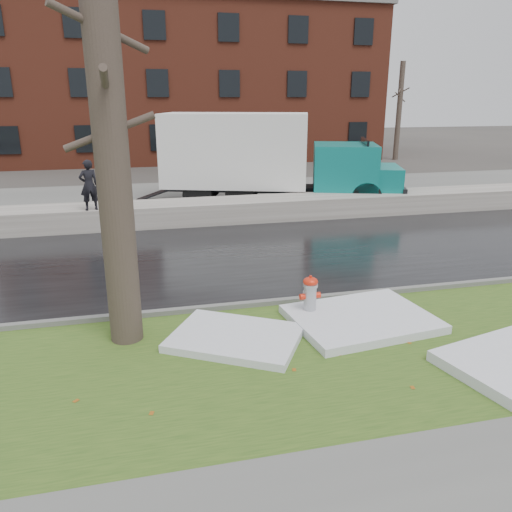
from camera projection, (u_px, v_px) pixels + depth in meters
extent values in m
plane|color=#47423D|center=(245.00, 330.00, 9.38)|extent=(120.00, 120.00, 0.00)
cube|color=#2B4C19|center=(261.00, 362.00, 8.22)|extent=(60.00, 4.50, 0.04)
cube|color=black|center=(210.00, 258.00, 13.55)|extent=(60.00, 7.00, 0.03)
cube|color=slate|center=(181.00, 199.00, 21.43)|extent=(60.00, 9.00, 0.03)
cube|color=slate|center=(235.00, 306.00, 10.29)|extent=(60.00, 0.15, 0.14)
cube|color=#AFA8A0|center=(192.00, 212.00, 17.33)|extent=(60.00, 1.60, 0.75)
cube|color=maroon|center=(184.00, 86.00, 36.11)|extent=(26.00, 12.00, 10.00)
cylinder|color=brown|center=(64.00, 113.00, 31.17)|extent=(0.36, 0.36, 6.50)
cylinder|color=brown|center=(62.00, 97.00, 30.88)|extent=(0.84, 1.62, 0.73)
cylinder|color=brown|center=(60.00, 82.00, 30.61)|extent=(1.08, 1.26, 0.66)
cylinder|color=brown|center=(63.00, 107.00, 31.07)|extent=(1.40, 0.61, 0.63)
cylinder|color=brown|center=(399.00, 112.00, 34.16)|extent=(0.36, 0.36, 6.50)
cylinder|color=brown|center=(400.00, 97.00, 33.88)|extent=(0.84, 1.62, 0.73)
cylinder|color=brown|center=(401.00, 83.00, 33.60)|extent=(1.08, 1.26, 0.66)
cylinder|color=brown|center=(399.00, 106.00, 34.06)|extent=(1.40, 0.61, 0.63)
cylinder|color=#A4A6AC|center=(310.00, 299.00, 9.75)|extent=(0.26, 0.26, 0.75)
ellipsoid|color=red|center=(311.00, 282.00, 9.64)|extent=(0.30, 0.30, 0.17)
cylinder|color=red|center=(311.00, 277.00, 9.61)|extent=(0.06, 0.06, 0.05)
cylinder|color=red|center=(303.00, 297.00, 9.69)|extent=(0.11, 0.12, 0.12)
cylinder|color=red|center=(317.00, 295.00, 9.77)|extent=(0.11, 0.12, 0.12)
cylinder|color=#A4A6AC|center=(307.00, 293.00, 9.87)|extent=(0.15, 0.11, 0.15)
cylinder|color=brown|center=(110.00, 138.00, 7.93)|extent=(0.74, 0.74, 7.05)
cylinder|color=brown|center=(106.00, 92.00, 7.72)|extent=(0.17, 1.75, 0.73)
cylinder|color=brown|center=(101.00, 28.00, 7.44)|extent=(1.44, 0.80, 0.66)
cylinder|color=brown|center=(110.00, 132.00, 7.90)|extent=(1.47, 0.21, 0.63)
cube|color=black|center=(269.00, 188.00, 20.18)|extent=(8.25, 3.66, 0.23)
cube|color=silver|center=(235.00, 150.00, 19.84)|extent=(6.18, 4.28, 2.82)
cube|color=#0D7672|center=(345.00, 167.00, 19.65)|extent=(3.08, 3.14, 1.77)
cube|color=#0D7672|center=(383.00, 178.00, 19.64)|extent=(1.92, 2.58, 0.94)
cube|color=black|center=(364.00, 151.00, 19.39)|extent=(0.75, 2.01, 0.94)
cube|color=black|center=(154.00, 194.00, 20.70)|extent=(2.09, 1.76, 0.70)
cylinder|color=black|center=(366.00, 197.00, 18.84)|extent=(1.19, 0.66, 1.15)
cylinder|color=black|center=(360.00, 188.00, 20.92)|extent=(1.19, 0.66, 1.15)
cylinder|color=black|center=(240.00, 195.00, 19.26)|extent=(1.19, 0.66, 1.15)
cylinder|color=black|center=(246.00, 186.00, 21.34)|extent=(1.19, 0.66, 1.15)
cylinder|color=black|center=(198.00, 195.00, 19.41)|extent=(1.19, 0.66, 1.15)
cylinder|color=black|center=(208.00, 185.00, 21.49)|extent=(1.19, 0.66, 1.15)
imported|color=black|center=(89.00, 185.00, 15.70)|extent=(0.67, 0.54, 1.60)
cube|color=silver|center=(361.00, 319.00, 9.59)|extent=(2.82, 2.30, 0.16)
cube|color=silver|center=(236.00, 338.00, 8.86)|extent=(2.71, 2.50, 0.14)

